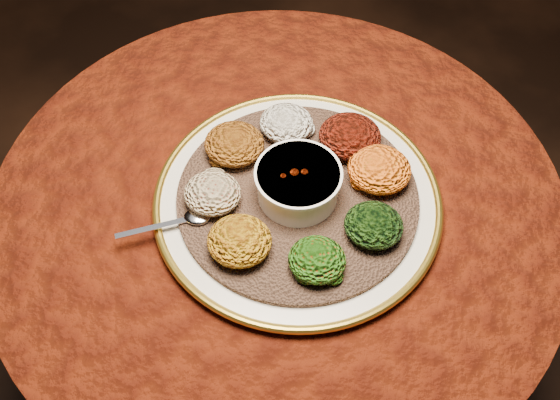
# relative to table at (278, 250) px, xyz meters

# --- Properties ---
(table) EXTENTS (0.96, 0.96, 0.73)m
(table) POSITION_rel_table_xyz_m (0.00, 0.00, 0.00)
(table) COLOR black
(table) RESTS_ON ground
(platter) EXTENTS (0.47, 0.47, 0.02)m
(platter) POSITION_rel_table_xyz_m (0.04, -0.01, 0.19)
(platter) COLOR beige
(platter) RESTS_ON table
(injera) EXTENTS (0.41, 0.41, 0.01)m
(injera) POSITION_rel_table_xyz_m (0.04, -0.01, 0.20)
(injera) COLOR brown
(injera) RESTS_ON platter
(stew_bowl) EXTENTS (0.14, 0.14, 0.06)m
(stew_bowl) POSITION_rel_table_xyz_m (0.04, -0.01, 0.24)
(stew_bowl) COLOR white
(stew_bowl) RESTS_ON injera
(spoon) EXTENTS (0.14, 0.08, 0.01)m
(spoon) POSITION_rel_table_xyz_m (-0.12, -0.09, 0.21)
(spoon) COLOR silver
(spoon) RESTS_ON injera
(portion_ayib) EXTENTS (0.09, 0.09, 0.04)m
(portion_ayib) POSITION_rel_table_xyz_m (-0.00, 0.12, 0.23)
(portion_ayib) COLOR silver
(portion_ayib) RESTS_ON injera
(portion_kitfo) EXTENTS (0.10, 0.10, 0.05)m
(portion_kitfo) POSITION_rel_table_xyz_m (0.11, 0.10, 0.23)
(portion_kitfo) COLOR black
(portion_kitfo) RESTS_ON injera
(portion_tikil) EXTENTS (0.10, 0.10, 0.05)m
(portion_tikil) POSITION_rel_table_xyz_m (0.16, 0.04, 0.23)
(portion_tikil) COLOR #AB6D0E
(portion_tikil) RESTS_ON injera
(portion_gomen) EXTENTS (0.09, 0.09, 0.04)m
(portion_gomen) POSITION_rel_table_xyz_m (0.16, -0.07, 0.23)
(portion_gomen) COLOR black
(portion_gomen) RESTS_ON injera
(portion_mixveg) EXTENTS (0.09, 0.08, 0.04)m
(portion_mixveg) POSITION_rel_table_xyz_m (0.08, -0.14, 0.23)
(portion_mixveg) COLOR #932209
(portion_mixveg) RESTS_ON injera
(portion_kik) EXTENTS (0.10, 0.09, 0.05)m
(portion_kik) POSITION_rel_table_xyz_m (-0.03, -0.13, 0.23)
(portion_kik) COLOR #BB8210
(portion_kik) RESTS_ON injera
(portion_timatim) EXTENTS (0.09, 0.09, 0.04)m
(portion_timatim) POSITION_rel_table_xyz_m (-0.09, -0.05, 0.23)
(portion_timatim) COLOR maroon
(portion_timatim) RESTS_ON injera
(portion_shiro) EXTENTS (0.10, 0.09, 0.05)m
(portion_shiro) POSITION_rel_table_xyz_m (-0.08, 0.05, 0.23)
(portion_shiro) COLOR brown
(portion_shiro) RESTS_ON injera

